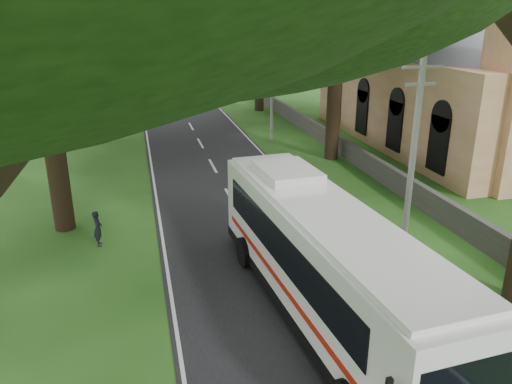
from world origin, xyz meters
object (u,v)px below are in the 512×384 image
pole_near (413,155)px  distant_car_b (162,81)px  pole_mid (272,84)px  pedestrian (98,228)px  distant_car_a (156,107)px  coach_bus (323,259)px  pole_far (224,61)px  church (457,77)px  distant_car_c (177,75)px

pole_near → distant_car_b: bearing=97.1°
pole_mid → pedestrian: 20.37m
pole_near → distant_car_b: pole_near is taller
distant_car_a → coach_bus: bearing=84.9°
distant_car_b → pole_far: bearing=-79.7°
pole_mid → coach_bus: pole_mid is taller
pole_far → church: bearing=-63.2°
pole_mid → coach_bus: size_ratio=0.62×
pole_mid → coach_bus: 23.80m
distant_car_b → pedestrian: bearing=-115.7°
distant_car_c → pedestrian: size_ratio=3.39×
pole_near → pole_far: bearing=90.0°
pole_mid → pole_far: 20.00m
church → pole_near: church is taller
church → pedestrian: (-24.27, -11.72, -4.14)m
distant_car_a → distant_car_c: 25.45m
church → pole_mid: size_ratio=3.00×
coach_bus → distant_car_b: coach_bus is taller
church → distant_car_a: size_ratio=6.24×
pole_near → pedestrian: 12.97m
distant_car_a → distant_car_c: bearing=-110.2°
pole_far → pedestrian: pole_far is taller
church → coach_bus: size_ratio=1.85×
distant_car_a → pedestrian: bearing=72.0°
coach_bus → distant_car_b: size_ratio=2.86×
pole_far → coach_bus: (-4.71, -43.23, -2.15)m
distant_car_b → pedestrian: size_ratio=2.95×
distant_car_b → distant_car_a: bearing=-114.4°
church → pole_near: 19.88m
church → coach_bus: 25.54m
pole_far → pedestrian: bearing=-108.2°
pedestrian → distant_car_a: bearing=-13.1°
pole_mid → coach_bus: (-4.71, -23.23, -2.15)m
coach_bus → distant_car_a: coach_bus is taller
pole_mid → pedestrian: bearing=-126.4°
pole_far → coach_bus: 43.54m
pole_near → pedestrian: size_ratio=5.22×
pole_near → pole_far: size_ratio=1.00×
pole_near → distant_car_c: pole_near is taller
pole_mid → distant_car_a: pole_mid is taller
distant_car_a → distant_car_b: bearing=-105.8°
distant_car_a → pedestrian: pedestrian is taller
church → pole_far: 27.41m
church → pole_mid: church is taller
pole_mid → pedestrian: (-11.91, -16.17, -3.41)m
pole_near → coach_bus: (-4.71, -3.23, -2.15)m
pole_far → distant_car_c: 18.49m
coach_bus → distant_car_a: (-3.41, 35.91, -1.34)m
church → pole_far: size_ratio=3.00×
pole_near → coach_bus: 6.10m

